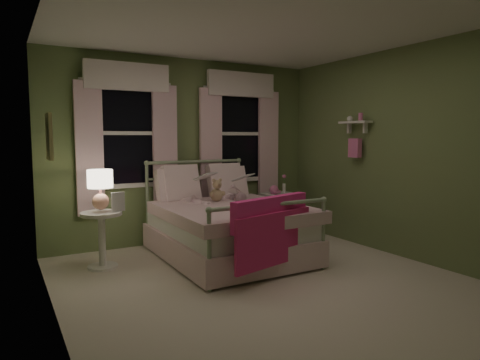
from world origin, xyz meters
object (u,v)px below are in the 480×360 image
bed (226,227)px  nightstand_left (102,232)px  nightstand_right (279,200)px  child_right (230,178)px  child_left (192,179)px  table_lamp (100,185)px  teddy_bear (217,192)px

bed → nightstand_left: (-1.45, 0.29, 0.03)m
nightstand_left → nightstand_right: (2.69, 0.33, 0.13)m
nightstand_right → child_right: bearing=-168.2°
child_left → nightstand_left: 1.29m
child_left → table_lamp: bearing=-4.2°
nightstand_left → nightstand_right: same height
teddy_bear → nightstand_right: size_ratio=0.47×
child_right → table_lamp: (-1.73, -0.13, 0.01)m
child_right → nightstand_left: child_right is taller
child_left → teddy_bear: 0.36m
bed → child_left: 0.76m
bed → nightstand_left: bearing=168.6°
child_left → nightstand_right: (1.52, 0.20, -0.40)m
teddy_bear → table_lamp: bearing=178.8°
nightstand_left → child_left: bearing=6.3°
child_right → teddy_bear: bearing=34.9°
teddy_bear → child_left: bearing=150.5°
bed → teddy_bear: bed is taller
child_left → child_right: (0.56, 0.00, -0.01)m
table_lamp → nightstand_right: size_ratio=0.71×
nightstand_left → table_lamp: 0.54m
child_right → bed: bearing=61.8°
child_left → nightstand_right: bearing=177.0°
table_lamp → child_right: bearing=4.3°
bed → table_lamp: bed is taller
child_right → teddy_bear: 0.36m
child_left → bed: bearing=113.1°
nightstand_right → child_left: bearing=-172.5°
bed → teddy_bear: size_ratio=6.78×
bed → nightstand_left: size_ratio=3.13×
bed → teddy_bear: 0.49m
table_lamp → nightstand_left: bearing=-90.0°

